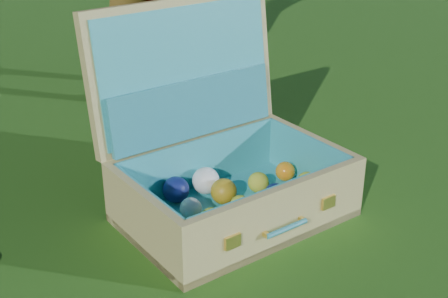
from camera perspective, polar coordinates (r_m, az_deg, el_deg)
ground at (r=1.89m, az=-4.01°, el=-4.51°), size 60.00×60.00×0.00m
suitcase at (r=1.77m, az=-0.52°, el=-0.59°), size 0.71×0.63×0.58m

